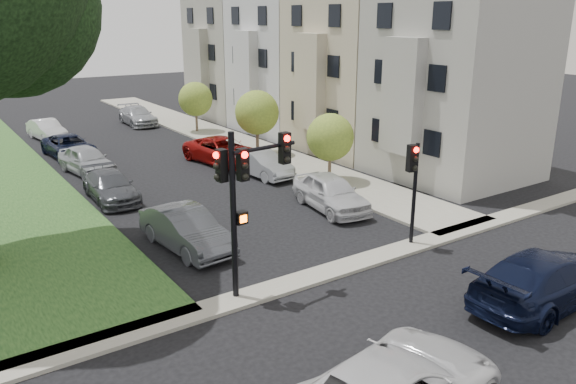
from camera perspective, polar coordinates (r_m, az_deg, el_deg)
ground at (r=17.80m, az=9.21°, el=-10.19°), size 140.00×140.00×0.00m
sidewalk_right at (r=40.36m, az=-7.25°, el=5.70°), size 3.50×44.00×0.12m
sidewalk_cross at (r=19.11m, az=5.10°, el=-7.81°), size 60.00×1.00×0.12m
house_a at (r=30.43m, az=17.00°, el=14.36°), size 7.70×7.55×15.97m
house_b at (r=35.66m, az=7.37°, el=15.31°), size 7.70×7.55×15.97m
house_c at (r=41.59m, az=0.29°, el=15.74°), size 7.70×7.55×15.97m
house_d at (r=47.97m, az=-4.98°, el=15.90°), size 7.70×7.55×15.97m
small_tree_a at (r=28.30m, az=4.31°, el=5.57°), size 2.39×2.39×3.58m
small_tree_b at (r=34.00m, az=-3.17°, el=8.06°), size 2.66×2.66×3.99m
small_tree_c at (r=41.54m, az=-9.38°, el=9.30°), size 2.46×2.46×3.69m
traffic_signal_main at (r=16.23m, az=-4.45°, el=0.77°), size 2.52×0.65×5.15m
traffic_signal_secondary at (r=20.60m, az=12.59°, el=1.61°), size 0.52×0.42×3.90m
car_cross_far at (r=18.36m, az=24.67°, el=-7.99°), size 5.64×2.47×1.61m
car_parked_0 at (r=24.72m, az=4.37°, el=-0.03°), size 2.50×4.83×1.57m
car_parked_1 at (r=29.85m, az=-2.69°, el=2.88°), size 1.79×4.27×1.37m
car_parked_2 at (r=32.67m, az=-6.61°, el=4.18°), size 3.26×5.70×1.50m
car_parked_4 at (r=45.89m, az=-15.03°, el=7.50°), size 2.15×4.97×1.43m
car_parked_5 at (r=20.83m, az=-10.30°, el=-3.75°), size 2.02×4.73×1.51m
car_parked_6 at (r=27.21m, az=-17.57°, el=0.54°), size 1.99×4.57×1.31m
car_parked_7 at (r=32.20m, az=-19.76°, el=3.07°), size 2.44×4.67×1.52m
car_parked_8 at (r=36.45m, az=-21.34°, el=4.35°), size 2.54×4.96×1.34m
car_parked_9 at (r=42.31m, az=-23.31°, el=5.83°), size 2.03×4.33×1.37m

